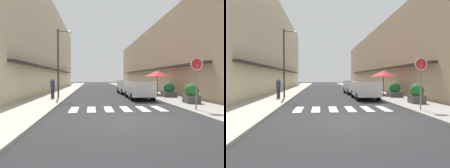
# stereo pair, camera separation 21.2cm
# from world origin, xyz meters

# --- Properties ---
(ground_plane) EXTENTS (112.74, 112.74, 0.00)m
(ground_plane) POSITION_xyz_m (0.00, 20.50, 0.00)
(ground_plane) COLOR #232326
(sidewalk_left) EXTENTS (3.04, 71.75, 0.12)m
(sidewalk_left) POSITION_xyz_m (-4.99, 20.50, 0.06)
(sidewalk_left) COLOR #ADA899
(sidewalk_left) RESTS_ON ground_plane
(sidewalk_right) EXTENTS (3.04, 71.75, 0.12)m
(sidewalk_right) POSITION_xyz_m (4.99, 20.50, 0.06)
(sidewalk_right) COLOR gray
(sidewalk_right) RESTS_ON ground_plane
(building_row_left) EXTENTS (5.50, 48.12, 11.78)m
(building_row_left) POSITION_xyz_m (-9.01, 22.06, 5.89)
(building_row_left) COLOR beige
(building_row_left) RESTS_ON ground_plane
(building_row_right) EXTENTS (5.50, 48.12, 8.56)m
(building_row_right) POSITION_xyz_m (9.01, 22.06, 4.28)
(building_row_right) COLOR tan
(building_row_right) RESTS_ON ground_plane
(crosswalk) EXTENTS (5.20, 2.20, 0.01)m
(crosswalk) POSITION_xyz_m (-0.00, 3.47, 0.01)
(crosswalk) COLOR silver
(crosswalk) RESTS_ON ground_plane
(parked_car_near) EXTENTS (1.86, 4.43, 1.47)m
(parked_car_near) POSITION_xyz_m (2.42, 8.98, 0.92)
(parked_car_near) COLOR silver
(parked_car_near) RESTS_ON ground_plane
(parked_car_mid) EXTENTS (1.92, 4.14, 1.47)m
(parked_car_mid) POSITION_xyz_m (2.42, 14.63, 0.92)
(parked_car_mid) COLOR silver
(parked_car_mid) RESTS_ON ground_plane
(round_street_sign) EXTENTS (0.65, 0.07, 2.65)m
(round_street_sign) POSITION_xyz_m (3.88, 2.07, 2.15)
(round_street_sign) COLOR slate
(round_street_sign) RESTS_ON sidewalk_right
(street_lamp) EXTENTS (1.19, 0.28, 5.58)m
(street_lamp) POSITION_xyz_m (-3.95, 9.64, 3.51)
(street_lamp) COLOR #38383D
(street_lamp) RESTS_ON sidewalk_left
(cafe_umbrella) EXTENTS (2.41, 2.41, 2.30)m
(cafe_umbrella) POSITION_xyz_m (4.84, 11.90, 2.14)
(cafe_umbrella) COLOR #262626
(cafe_umbrella) RESTS_ON sidewalk_right
(planter_corner) EXTENTS (0.89, 0.89, 1.25)m
(planter_corner) POSITION_xyz_m (4.99, 4.97, 0.73)
(planter_corner) COLOR #4C4C4C
(planter_corner) RESTS_ON sidewalk_right
(planter_midblock) EXTENTS (1.09, 1.09, 1.23)m
(planter_midblock) POSITION_xyz_m (5.13, 9.52, 0.67)
(planter_midblock) COLOR #4C4C4C
(planter_midblock) RESTS_ON sidewalk_right
(pedestrian_walking_near) EXTENTS (0.34, 0.34, 1.62)m
(pedestrian_walking_near) POSITION_xyz_m (-4.49, 9.10, 0.97)
(pedestrian_walking_near) COLOR #282B33
(pedestrian_walking_near) RESTS_ON sidewalk_left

